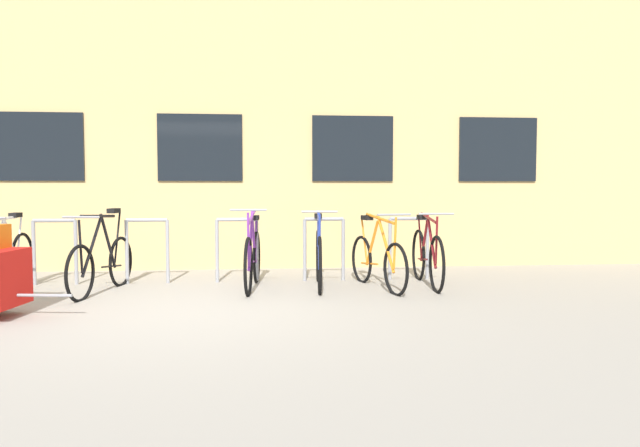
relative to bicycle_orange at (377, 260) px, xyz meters
The scene contains 9 objects.
ground_plane 2.73m from the bicycle_orange, 153.44° to the right, with size 42.00×42.00×0.00m, color #9E998E.
storefront_building 6.78m from the bicycle_orange, 112.19° to the left, with size 28.00×7.93×5.12m.
bike_rack 2.52m from the bicycle_orange, 164.09° to the left, with size 6.59×0.05×0.88m.
bicycle_orange is the anchor object (origin of this frame).
bicycle_purple 1.61m from the bicycle_orange, behind, with size 0.44×1.76×1.06m.
bicycle_black 3.44m from the bicycle_orange, behind, with size 0.51×1.73×1.05m.
bicycle_white 4.66m from the bicycle_orange, behind, with size 0.44×1.76×0.99m.
bicycle_blue 0.76m from the bicycle_orange, 166.21° to the left, with size 0.44×1.77×1.03m.
bicycle_maroon 0.71m from the bicycle_orange, 11.97° to the left, with size 0.44×1.78×1.00m.
Camera 1 is at (0.91, -6.39, 1.30)m, focal length 33.90 mm.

